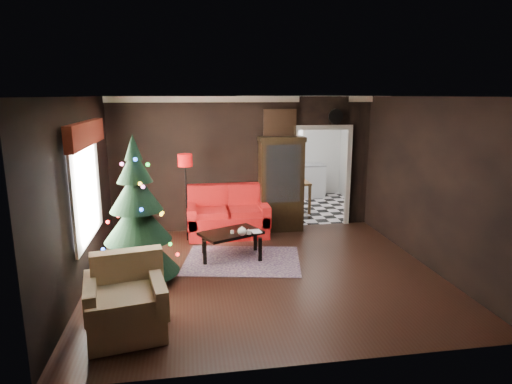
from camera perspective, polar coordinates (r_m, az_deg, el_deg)
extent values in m
plane|color=black|center=(7.21, 1.15, -10.52)|extent=(5.50, 5.50, 0.00)
plane|color=white|center=(6.63, 1.26, 12.35)|extent=(5.50, 5.50, 0.00)
plane|color=black|center=(9.21, -1.58, 3.65)|extent=(5.50, 0.00, 5.50)
plane|color=black|center=(4.43, 7.01, -6.27)|extent=(5.50, 0.00, 5.50)
plane|color=black|center=(6.86, -22.04, -0.36)|extent=(0.00, 5.50, 5.50)
plane|color=black|center=(7.75, 21.63, 1.08)|extent=(0.00, 5.50, 5.50)
cube|color=white|center=(7.03, -21.40, 0.41)|extent=(0.05, 1.60, 1.40)
cube|color=maroon|center=(6.90, -21.29, 7.10)|extent=(0.12, 2.10, 0.35)
plane|color=white|center=(11.27, 6.06, -2.03)|extent=(3.00, 3.00, 0.00)
cube|color=white|center=(12.37, 4.49, 7.29)|extent=(0.70, 0.06, 0.70)
cube|color=#604354|center=(7.70, -1.81, -8.92)|extent=(2.22, 1.79, 0.01)
cylinder|color=beige|center=(7.62, -3.12, -5.21)|extent=(0.08, 0.08, 0.05)
cylinder|color=white|center=(7.56, -0.92, -5.26)|extent=(0.10, 0.10, 0.07)
imported|color=#A5765F|center=(7.63, -0.57, -4.50)|extent=(0.16, 0.04, 0.22)
cylinder|color=white|center=(9.52, 10.32, 9.67)|extent=(0.32, 0.32, 0.06)
cube|color=tan|center=(9.20, 3.12, 8.95)|extent=(0.62, 0.05, 0.52)
cube|color=white|center=(12.31, 4.66, 1.38)|extent=(1.80, 0.60, 0.90)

